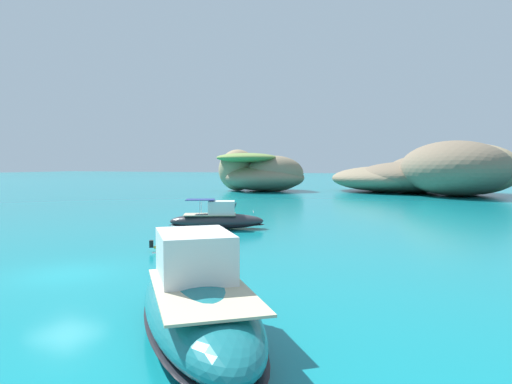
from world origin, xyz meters
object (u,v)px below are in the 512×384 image
at_px(islet_small, 260,173).
at_px(islet_large, 429,173).
at_px(motorboat_teal, 197,301).
at_px(dinghy_tender, 179,247).
at_px(motorboat_charcoal, 217,220).

bearing_deg(islet_small, islet_large, 9.41).
xyz_separation_m(motorboat_teal, dinghy_tender, (-6.88, 9.69, -0.66)).
bearing_deg(islet_large, motorboat_teal, -91.62).
bearing_deg(dinghy_tender, islet_large, 80.90).
bearing_deg(motorboat_charcoal, dinghy_tender, -75.41).
bearing_deg(islet_small, motorboat_teal, -68.24).
xyz_separation_m(islet_large, dinghy_tender, (-8.69, -54.21, -2.78)).
bearing_deg(islet_large, islet_small, -170.59).
relative_size(motorboat_teal, dinghy_tender, 3.09).
xyz_separation_m(motorboat_teal, motorboat_charcoal, (-8.91, 17.48, -0.23)).
bearing_deg(dinghy_tender, motorboat_teal, -54.63).
relative_size(islet_small, dinghy_tender, 6.05).
distance_m(motorboat_teal, motorboat_charcoal, 19.62).
height_order(islet_large, motorboat_charcoal, islet_large).
bearing_deg(dinghy_tender, motorboat_charcoal, 104.59).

